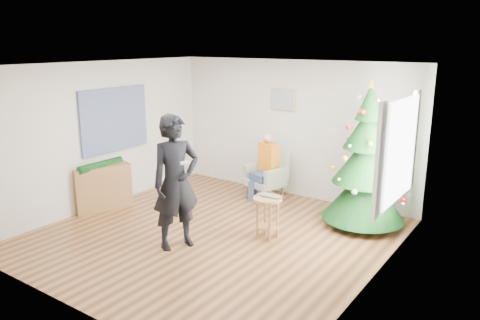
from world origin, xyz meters
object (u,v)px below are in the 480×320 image
Objects in this scene: standing_man at (176,182)px; console at (102,188)px; christmas_tree at (366,162)px; stool at (267,218)px; armchair at (267,180)px.

console is (-2.14, 0.40, -0.58)m from standing_man.
stool is at bearing -126.48° from christmas_tree.
christmas_tree is 2.15m from armchair.
standing_man reaches higher than console.
armchair reaches higher than console.
christmas_tree reaches higher than armchair.
christmas_tree reaches higher than standing_man.
christmas_tree is 2.47× the size of armchair.
christmas_tree reaches higher than stool.
stool is 0.34× the size of standing_man.
standing_man is at bearing -129.92° from christmas_tree.
christmas_tree is 4.56m from console.
armchair is (-1.01, 1.63, 0.01)m from stool.
armchair is (-2.00, 0.28, -0.72)m from christmas_tree.
standing_man is (-0.95, -0.97, 0.64)m from stool.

